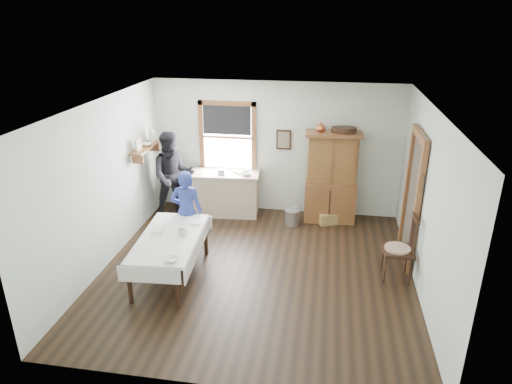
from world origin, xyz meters
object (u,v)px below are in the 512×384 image
(work_counter, at_px, (221,193))
(woman_blue, at_px, (187,215))
(dining_table, at_px, (171,257))
(spindle_chair, at_px, (398,248))
(pail, at_px, (292,217))
(wicker_basket, at_px, (328,218))
(figure_dark, at_px, (173,179))
(china_hutch, at_px, (331,178))

(work_counter, xyz_separation_m, woman_blue, (-0.21, -1.61, 0.24))
(dining_table, bearing_deg, woman_blue, 89.45)
(spindle_chair, height_order, pail, spindle_chair)
(dining_table, distance_m, woman_blue, 0.94)
(spindle_chair, distance_m, wicker_basket, 2.19)
(dining_table, distance_m, figure_dark, 2.32)
(pail, relative_size, figure_dark, 0.18)
(figure_dark, bearing_deg, china_hutch, -16.43)
(woman_blue, bearing_deg, pail, -150.59)
(wicker_basket, xyz_separation_m, woman_blue, (-2.41, -1.50, 0.58))
(work_counter, height_order, woman_blue, woman_blue)
(pail, bearing_deg, spindle_chair, -43.16)
(dining_table, xyz_separation_m, spindle_chair, (3.51, 0.52, 0.19))
(work_counter, distance_m, spindle_chair, 3.84)
(spindle_chair, bearing_deg, dining_table, -174.42)
(work_counter, bearing_deg, pail, -15.17)
(work_counter, xyz_separation_m, wicker_basket, (2.21, -0.12, -0.34))
(work_counter, distance_m, woman_blue, 1.64)
(china_hutch, bearing_deg, woman_blue, -149.18)
(dining_table, xyz_separation_m, pail, (1.72, 2.20, -0.20))
(work_counter, height_order, pail, work_counter)
(china_hutch, xyz_separation_m, spindle_chair, (1.07, -2.02, -0.36))
(dining_table, relative_size, figure_dark, 1.07)
(woman_blue, xyz_separation_m, figure_dark, (-0.68, 1.30, 0.14))
(dining_table, xyz_separation_m, woman_blue, (0.01, 0.88, 0.34))
(figure_dark, bearing_deg, woman_blue, -85.62)
(china_hutch, xyz_separation_m, dining_table, (-2.44, -2.54, -0.55))
(spindle_chair, xyz_separation_m, woman_blue, (-3.50, 0.35, 0.14))
(work_counter, xyz_separation_m, figure_dark, (-0.88, -0.32, 0.38))
(work_counter, distance_m, pail, 1.56)
(pail, distance_m, figure_dark, 2.48)
(woman_blue, relative_size, figure_dark, 0.83)
(china_hutch, relative_size, woman_blue, 1.32)
(china_hutch, height_order, woman_blue, china_hutch)
(dining_table, height_order, woman_blue, woman_blue)
(wicker_basket, bearing_deg, woman_blue, -148.14)
(wicker_basket, bearing_deg, work_counter, 177.01)
(woman_blue, bearing_deg, work_counter, -105.67)
(work_counter, distance_m, china_hutch, 2.27)
(pail, height_order, wicker_basket, pail)
(work_counter, xyz_separation_m, china_hutch, (2.22, 0.05, 0.46))
(pail, bearing_deg, wicker_basket, 13.82)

